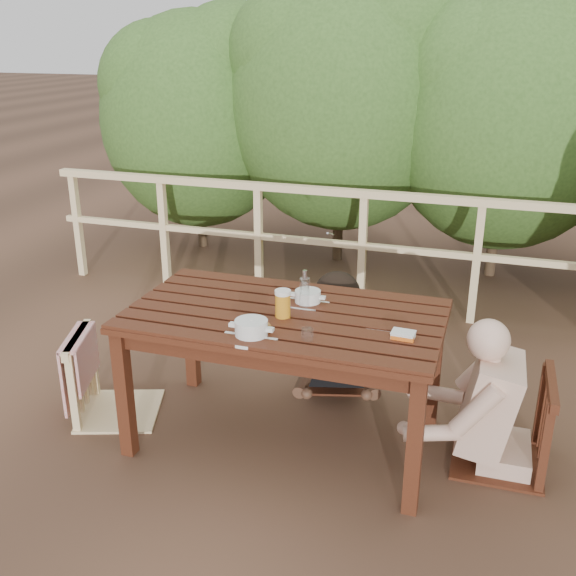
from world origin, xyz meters
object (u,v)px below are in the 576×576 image
(table, at_px, (285,378))
(soup_near, at_px, (251,329))
(woman, at_px, (336,293))
(bread_roll, at_px, (260,327))
(diner_right, at_px, (518,350))
(beer_glass, at_px, (283,305))
(soup_far, at_px, (308,297))
(chair_right, at_px, (507,380))
(chair_left, at_px, (113,340))
(tumbler, at_px, (307,336))
(butter_tub, at_px, (403,336))
(chair_far, at_px, (335,323))
(bottle, at_px, (305,290))

(table, xyz_separation_m, soup_near, (-0.07, -0.32, 0.43))
(woman, relative_size, bread_roll, 9.84)
(diner_right, height_order, bread_roll, diner_right)
(beer_glass, bearing_deg, soup_far, 74.73)
(bread_roll, bearing_deg, chair_right, 19.34)
(table, xyz_separation_m, beer_glass, (0.01, -0.06, 0.47))
(woman, xyz_separation_m, soup_near, (-0.16, -1.07, 0.19))
(chair_right, bearing_deg, diner_right, 89.17)
(chair_right, xyz_separation_m, bread_roll, (-1.20, -0.42, 0.31))
(chair_left, bearing_deg, diner_right, -103.92)
(beer_glass, height_order, tumbler, beer_glass)
(beer_glass, distance_m, butter_tub, 0.64)
(diner_right, bearing_deg, chair_far, 61.17)
(chair_far, relative_size, soup_near, 3.08)
(chair_far, bearing_deg, soup_far, -107.74)
(soup_far, bearing_deg, beer_glass, -105.27)
(beer_glass, relative_size, tumbler, 2.28)
(chair_far, relative_size, diner_right, 0.63)
(tumbler, bearing_deg, beer_glass, 131.58)
(soup_near, bearing_deg, chair_left, 164.62)
(chair_left, xyz_separation_m, chair_right, (2.20, 0.20, 0.01))
(diner_right, height_order, beer_glass, diner_right)
(chair_far, relative_size, butter_tub, 7.39)
(tumbler, bearing_deg, diner_right, 24.06)
(table, bearing_deg, bottle, 52.04)
(chair_right, relative_size, diner_right, 0.74)
(chair_right, bearing_deg, soup_far, -92.24)
(table, distance_m, soup_near, 0.54)
(woman, bearing_deg, table, 67.22)
(chair_left, bearing_deg, soup_near, -124.42)
(bread_roll, bearing_deg, woman, 82.27)
(table, height_order, chair_right, chair_right)
(chair_far, distance_m, chair_right, 1.21)
(beer_glass, xyz_separation_m, butter_tub, (0.64, -0.07, -0.06))
(chair_left, relative_size, bottle, 4.37)
(chair_far, height_order, tumbler, chair_far)
(table, distance_m, butter_tub, 0.78)
(tumbler, bearing_deg, soup_far, 106.32)
(chair_right, bearing_deg, woman, -120.32)
(beer_glass, bearing_deg, tumbler, -48.42)
(bread_roll, height_order, tumbler, bread_roll)
(bottle, relative_size, butter_tub, 1.95)
(chair_left, xyz_separation_m, butter_tub, (1.69, -0.08, 0.31))
(table, relative_size, butter_tub, 14.52)
(tumbler, bearing_deg, butter_tub, 20.20)
(bread_roll, relative_size, beer_glass, 0.78)
(woman, height_order, beer_glass, woman)
(chair_far, height_order, soup_far, soup_far)
(chair_far, height_order, bottle, bottle)
(chair_left, height_order, soup_near, chair_left)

